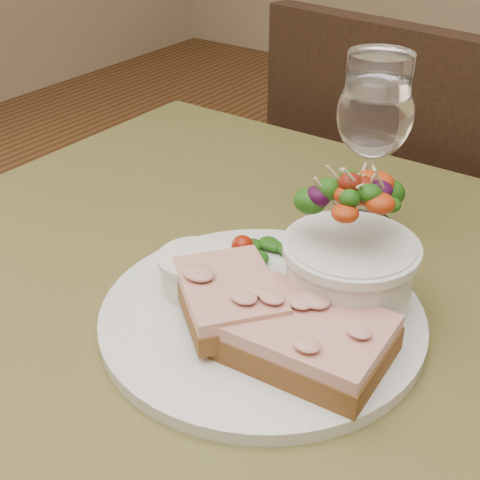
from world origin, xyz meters
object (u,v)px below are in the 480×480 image
Objects in this scene: cafe_table at (229,396)px; ramekin at (195,270)px; salad_bowl at (352,244)px; wine_glass at (375,119)px; sandwich_front at (307,337)px; chair_far at (408,326)px; sandwich_back at (229,297)px; dinner_plate at (262,316)px.

ramekin reaches higher than cafe_table.
wine_glass is (-0.06, 0.15, 0.05)m from salad_bowl.
salad_bowl reaches higher than sandwich_front.
cafe_table is 4.57× the size of wine_glass.
wine_glass is (0.08, -0.44, 0.58)m from chair_far.
wine_glass is (-0.06, 0.23, 0.09)m from sandwich_front.
chair_far is 0.83m from sandwich_back.
ramekin is (-0.04, -0.00, 0.13)m from cafe_table.
ramekin is at bearing -178.82° from cafe_table.
sandwich_back is at bearing 102.67° from chair_far.
ramekin is 0.35× the size of wine_glass.
wine_glass reaches higher than dinner_plate.
salad_bowl is (0.08, 0.06, 0.17)m from cafe_table.
sandwich_back is at bearing -93.33° from wine_glass.
sandwich_front is at bearing -74.51° from wine_glass.
dinner_plate is at bearing 104.33° from chair_far.
sandwich_back is 1.00× the size of salad_bowl.
sandwich_back is 0.05m from ramekin.
ramekin is 0.48× the size of salad_bowl.
dinner_plate is 0.07m from ramekin.
cafe_table is 6.30× the size of salad_bowl.
wine_glass is at bearing 102.01° from sandwich_front.
salad_bowl is at bearing -69.09° from wine_glass.
dinner_plate is 2.20× the size of sandwich_back.
cafe_table is 2.86× the size of dinner_plate.
salad_bowl is (0.12, 0.06, 0.04)m from ramekin.
sandwich_back is (0.06, -0.67, 0.49)m from chair_far.
dinner_plate reaches higher than cafe_table.
wine_glass is (0.06, 0.21, 0.09)m from ramekin.
sandwich_back reaches higher than sandwich_front.
sandwich_front is 0.74× the size of wine_glass.
chair_far is at bearing 94.24° from cafe_table.
chair_far is at bearing 97.11° from dinner_plate.
cafe_table is 0.11m from dinner_plate.
chair_far is 5.14× the size of wine_glass.
salad_bowl is (-0.01, 0.08, 0.04)m from sandwich_front.
cafe_table is at bearing -167.83° from dinner_plate.
cafe_table is 0.89× the size of chair_far.
sandwich_back is at bearing 176.11° from sandwich_front.
salad_bowl is (0.13, -0.59, 0.53)m from chair_far.
ramekin is at bearing -161.12° from sandwich_back.
dinner_plate is 2.21× the size of salad_bowl.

